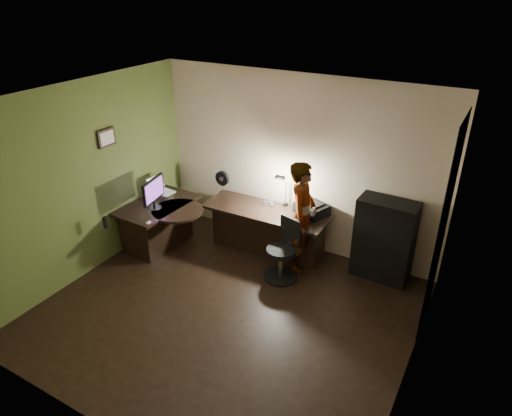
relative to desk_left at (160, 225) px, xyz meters
The scene contains 27 objects.
floor 2.05m from the desk_left, 26.13° to the right, with size 4.50×4.00×0.01m, color black.
ceiling 3.09m from the desk_left, 26.13° to the right, with size 4.50×4.00×0.01m, color silver.
wall_back 2.34m from the desk_left, 31.75° to the left, with size 4.50×0.01×2.70m, color #C2AE8F.
wall_front 3.55m from the desk_left, 58.00° to the right, with size 4.50×0.01×2.70m, color #C2AE8F.
wall_left 1.40m from the desk_left, 116.80° to the right, with size 0.01×4.00×2.70m, color #C2AE8F.
wall_right 4.27m from the desk_left, 12.31° to the right, with size 0.01×4.00×2.70m, color #C2AE8F.
green_wall_overlay 1.40m from the desk_left, 116.02° to the right, with size 0.00×4.00×2.70m, color #4F622A.
arched_doorway 4.16m from the desk_left, ahead, with size 0.01×0.90×2.60m, color black.
french_door 4.35m from the desk_left, 19.56° to the right, with size 0.02×0.92×2.10m, color white.
framed_picture 1.60m from the desk_left, 133.40° to the right, with size 0.04×0.30×0.25m, color black.
desk_left is the anchor object (origin of this frame).
desk_right 1.68m from the desk_left, 23.08° to the left, with size 1.91×0.67×0.72m, color black.
cabinet 3.42m from the desk_left, 15.19° to the left, with size 0.79×0.40×1.19m, color black.
laptop_stand 0.48m from the desk_left, 105.29° to the left, with size 0.23×0.20×0.10m, color silver.
laptop 0.62m from the desk_left, 105.29° to the left, with size 0.34×0.32×0.23m, color silver.
monitor 0.55m from the desk_left, 70.01° to the right, with size 0.11×0.54×0.36m, color black.
mouse 0.71m from the desk_left, 61.52° to the right, with size 0.06×0.09×0.04m, color silver.
phone 0.45m from the desk_left, 73.45° to the left, with size 0.07×0.14×0.01m, color black.
pen 0.38m from the desk_left, 101.00° to the right, with size 0.01×0.12×0.01m, color black.
speaker 1.02m from the desk_left, 99.73° to the right, with size 0.06×0.06×0.16m, color black.
notepad 0.44m from the desk_left, 49.27° to the right, with size 0.14×0.19×0.01m, color silver.
desk_fan 1.21m from the desk_left, 55.45° to the left, with size 0.24×0.13×0.37m, color black.
headphones 1.75m from the desk_left, 29.23° to the left, with size 0.18×0.07×0.08m, color navy.
printer 2.40m from the desk_left, 22.12° to the left, with size 0.45×0.35×0.20m, color black.
desk_lamp 2.08m from the desk_left, 28.54° to the left, with size 0.15×0.28×0.61m, color black.
office_chair 2.08m from the desk_left, ahead, with size 0.50×0.50×0.89m, color black.
person 2.31m from the desk_left, 13.67° to the left, with size 0.59×0.39×1.66m, color #D8A88C.
Camera 1 is at (2.62, -3.84, 3.86)m, focal length 32.00 mm.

